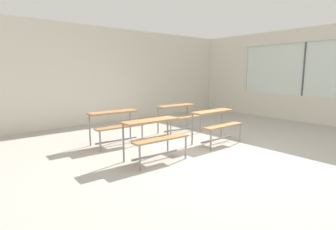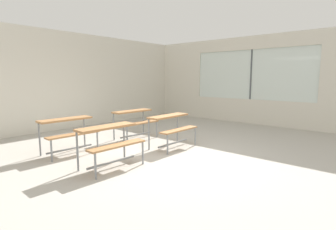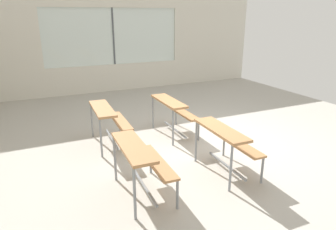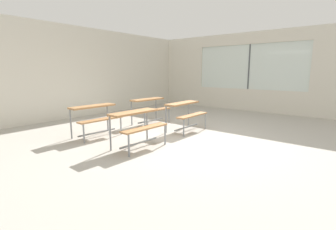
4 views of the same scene
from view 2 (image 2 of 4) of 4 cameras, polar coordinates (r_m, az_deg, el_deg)
The scene contains 7 objects.
ground at distance 5.29m, azimuth -0.14°, elevation -9.74°, with size 10.00×9.00×0.05m, color #ADA89E.
wall_back at distance 8.68m, azimuth -23.38°, elevation 6.83°, with size 10.00×0.12×3.00m, color silver.
wall_right at distance 9.35m, azimuth 21.18°, elevation 6.67°, with size 0.12×9.00×3.00m.
desk_bench_r0c0 at distance 4.77m, azimuth -12.50°, elevation -4.60°, with size 1.12×0.62×0.74m.
desk_bench_r0c1 at distance 5.99m, azimuth 0.88°, elevation -1.81°, with size 1.10×0.60×0.74m.
desk_bench_r1c0 at distance 5.90m, azimuth -20.90°, elevation -2.50°, with size 1.12×0.63×0.74m.
desk_bench_r1c1 at distance 6.92m, azimuth -7.20°, elevation -0.52°, with size 1.13×0.64×0.74m.
Camera 2 is at (-3.80, -3.30, 1.60)m, focal length 28.00 mm.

